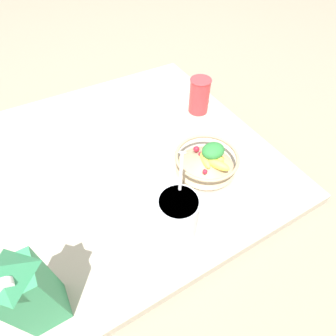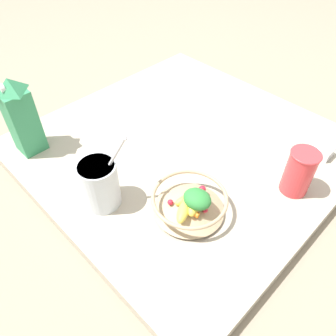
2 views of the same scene
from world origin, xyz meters
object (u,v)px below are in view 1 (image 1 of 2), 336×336
(milk_carton, at_px, (29,292))
(yogurt_tub, at_px, (178,215))
(drinking_cup, at_px, (199,95))
(spice_jar, at_px, (172,85))
(fruit_bowl, at_px, (207,160))

(milk_carton, bearing_deg, yogurt_tub, 4.85)
(yogurt_tub, bearing_deg, drinking_cup, 50.16)
(milk_carton, relative_size, spice_jar, 4.63)
(yogurt_tub, xyz_separation_m, spice_jar, (0.33, 0.60, -0.06))
(fruit_bowl, distance_m, spice_jar, 0.48)
(milk_carton, xyz_separation_m, spice_jar, (0.67, 0.63, -0.11))
(drinking_cup, relative_size, spice_jar, 2.56)
(spice_jar, bearing_deg, drinking_cup, -87.03)
(yogurt_tub, bearing_deg, milk_carton, -175.15)
(drinking_cup, bearing_deg, yogurt_tub, -129.84)
(fruit_bowl, bearing_deg, milk_carton, -162.37)
(fruit_bowl, relative_size, spice_jar, 3.68)
(yogurt_tub, bearing_deg, spice_jar, 61.15)
(fruit_bowl, xyz_separation_m, drinking_cup, (0.15, 0.27, 0.03))
(fruit_bowl, height_order, drinking_cup, drinking_cup)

